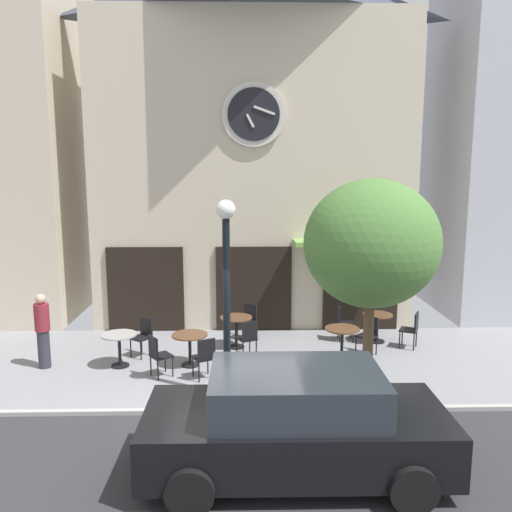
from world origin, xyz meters
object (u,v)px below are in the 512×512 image
object	(u,v)px
street_tree	(372,244)
cafe_chair_facing_street	(143,334)
cafe_chair_corner	(158,353)
cafe_chair_left_end	(412,327)
cafe_table_center	(190,342)
cafe_table_near_curb	(342,336)
cafe_table_center_right	(119,342)
cafe_chair_by_entrance	(248,336)
cafe_chair_facing_wall	(343,320)
cafe_chair_outer	(369,332)
pedestrian_maroon	(43,330)
street_lamp	(227,299)
cafe_chair_near_lamp	(205,355)
cafe_chair_mid_row	(248,318)
cafe_table_near_door	(236,325)
cafe_table_leftmost	(377,322)
parked_car_black	(296,423)

from	to	relation	value
street_tree	cafe_chair_facing_street	size ratio (longest dim) A/B	4.64
cafe_chair_corner	cafe_chair_left_end	size ratio (longest dim) A/B	1.00
cafe_chair_corner	cafe_chair_facing_street	xyz separation A→B (m)	(-0.55, 1.32, 0.00)
cafe_table_center	cafe_table_near_curb	xyz separation A→B (m)	(3.45, 0.26, 0.02)
cafe_table_center_right	cafe_table_near_curb	bearing A→B (deg)	2.97
cafe_table_near_curb	cafe_chair_by_entrance	world-z (taller)	cafe_chair_by_entrance
cafe_table_near_curb	cafe_chair_facing_wall	bearing A→B (deg)	78.71
cafe_chair_outer	pedestrian_maroon	xyz separation A→B (m)	(-7.37, -0.68, 0.33)
street_lamp	cafe_chair_by_entrance	size ratio (longest dim) A/B	4.21
cafe_chair_facing_wall	cafe_chair_near_lamp	size ratio (longest dim) A/B	1.00
cafe_table_center_right	cafe_chair_mid_row	size ratio (longest dim) A/B	0.87
street_lamp	pedestrian_maroon	distance (m)	4.49
street_tree	cafe_chair_outer	xyz separation A→B (m)	(0.58, 2.27, -2.44)
cafe_chair_outer	cafe_chair_facing_street	xyz separation A→B (m)	(-5.32, 0.03, 0.00)
cafe_table_center	cafe_chair_mid_row	distance (m)	2.31
cafe_table_near_door	pedestrian_maroon	bearing A→B (deg)	-164.16
cafe_chair_by_entrance	cafe_chair_outer	distance (m)	2.87
cafe_chair_left_end	cafe_table_center_right	bearing A→B (deg)	-171.54
cafe_chair_corner	cafe_chair_near_lamp	distance (m)	1.01
cafe_table_center_right	pedestrian_maroon	distance (m)	1.68
cafe_table_near_door	cafe_table_leftmost	distance (m)	3.59
street_lamp	cafe_chair_corner	size ratio (longest dim) A/B	4.21
cafe_chair_outer	cafe_chair_facing_wall	world-z (taller)	same
street_tree	cafe_chair_facing_wall	xyz separation A→B (m)	(0.15, 3.25, -2.44)
street_lamp	cafe_table_near_door	bearing A→B (deg)	87.09
street_tree	cafe_table_center	xyz separation A→B (m)	(-3.58, 1.61, -2.42)
cafe_chair_outer	cafe_chair_near_lamp	size ratio (longest dim) A/B	1.00
cafe_table_center_right	pedestrian_maroon	size ratio (longest dim) A/B	0.47
street_lamp	cafe_chair_by_entrance	xyz separation A→B (m)	(0.42, 2.00, -1.40)
cafe_table_near_door	cafe_chair_outer	distance (m)	3.19
cafe_table_center_right	cafe_chair_corner	distance (m)	1.14
cafe_table_near_door	cafe_table_near_curb	world-z (taller)	cafe_table_near_door
cafe_chair_by_entrance	cafe_table_near_door	bearing A→B (deg)	111.00
street_tree	cafe_table_leftmost	size ratio (longest dim) A/B	5.59
parked_car_black	cafe_chair_corner	bearing A→B (deg)	125.46
cafe_table_center_right	cafe_chair_facing_street	size ratio (longest dim) A/B	0.87
cafe_chair_facing_street	cafe_chair_near_lamp	world-z (taller)	same
cafe_table_near_curb	cafe_chair_facing_wall	distance (m)	1.41
cafe_table_leftmost	cafe_chair_near_lamp	xyz separation A→B (m)	(-4.20, -2.28, -0.00)
cafe_chair_mid_row	cafe_table_center_right	bearing A→B (deg)	-146.68
cafe_chair_corner	parked_car_black	xyz separation A→B (m)	(2.54, -3.57, 0.23)
cafe_chair_mid_row	cafe_table_near_door	bearing A→B (deg)	-113.16
cafe_table_leftmost	cafe_chair_facing_street	world-z (taller)	cafe_chair_facing_street
cafe_chair_facing_wall	cafe_chair_left_end	world-z (taller)	same
cafe_table_leftmost	cafe_chair_facing_wall	bearing A→B (deg)	170.92
cafe_table_center	street_lamp	bearing A→B (deg)	-60.53
pedestrian_maroon	cafe_table_center	bearing A→B (deg)	0.47
street_tree	cafe_chair_facing_wall	bearing A→B (deg)	87.41
cafe_chair_corner	cafe_chair_near_lamp	bearing A→B (deg)	-8.68
street_tree	cafe_chair_corner	distance (m)	4.95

